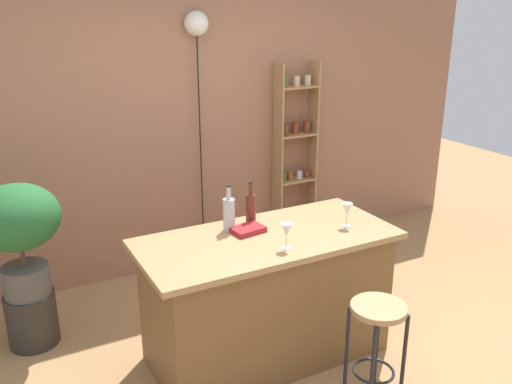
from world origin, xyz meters
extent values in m
plane|color=#A37A4C|center=(0.00, 0.00, 0.00)|extent=(12.00, 12.00, 0.00)
cube|color=#9E6B51|center=(0.00, 1.95, 1.40)|extent=(6.40, 0.10, 2.80)
cube|color=brown|center=(0.00, 0.30, 0.42)|extent=(1.55, 0.71, 0.85)
cube|color=#A87F51|center=(0.00, 0.30, 0.87)|extent=(1.68, 0.77, 0.04)
cylinder|color=black|center=(0.22, -0.54, 0.31)|extent=(0.02, 0.02, 0.63)
cylinder|color=black|center=(0.45, -0.54, 0.31)|extent=(0.02, 0.02, 0.63)
cylinder|color=black|center=(0.22, -0.30, 0.31)|extent=(0.02, 0.02, 0.63)
cylinder|color=black|center=(0.45, -0.30, 0.31)|extent=(0.02, 0.02, 0.63)
torus|color=black|center=(0.33, -0.42, 0.21)|extent=(0.25, 0.25, 0.02)
cylinder|color=tan|center=(0.33, -0.42, 0.64)|extent=(0.33, 0.33, 0.03)
cube|color=#A87F51|center=(0.95, 1.79, 0.90)|extent=(0.02, 0.18, 1.81)
cube|color=#A87F51|center=(1.34, 1.79, 0.90)|extent=(0.02, 0.18, 1.81)
cube|color=#A87F51|center=(1.15, 1.79, 0.23)|extent=(0.37, 0.18, 0.02)
cylinder|color=silver|center=(1.00, 1.79, 0.27)|extent=(0.06, 0.06, 0.08)
cylinder|color=#AD7A38|center=(1.10, 1.80, 0.27)|extent=(0.06, 0.06, 0.08)
cylinder|color=#994C23|center=(1.20, 1.79, 0.27)|extent=(0.06, 0.06, 0.08)
cylinder|color=brown|center=(1.28, 1.78, 0.27)|extent=(0.06, 0.06, 0.08)
cube|color=#A87F51|center=(1.15, 1.79, 0.68)|extent=(0.37, 0.18, 0.02)
cylinder|color=#4C7033|center=(1.02, 1.80, 0.72)|extent=(0.06, 0.06, 0.07)
cylinder|color=#994C23|center=(1.10, 1.80, 0.72)|extent=(0.06, 0.06, 0.07)
cylinder|color=silver|center=(1.20, 1.80, 0.72)|extent=(0.06, 0.06, 0.07)
cylinder|color=brown|center=(1.28, 1.79, 0.72)|extent=(0.06, 0.06, 0.07)
cube|color=#A87F51|center=(1.15, 1.79, 1.13)|extent=(0.37, 0.18, 0.02)
cylinder|color=brown|center=(1.02, 1.79, 1.20)|extent=(0.07, 0.07, 0.11)
cylinder|color=brown|center=(1.14, 1.80, 1.20)|extent=(0.07, 0.07, 0.11)
cylinder|color=brown|center=(1.27, 1.80, 1.20)|extent=(0.07, 0.07, 0.11)
cube|color=#A87F51|center=(1.15, 1.79, 1.58)|extent=(0.37, 0.18, 0.02)
cylinder|color=#4C7033|center=(1.02, 1.79, 1.64)|extent=(0.06, 0.06, 0.09)
cylinder|color=beige|center=(1.14, 1.78, 1.64)|extent=(0.06, 0.06, 0.09)
cylinder|color=beige|center=(1.26, 1.79, 1.64)|extent=(0.06, 0.06, 0.09)
cylinder|color=#2D2823|center=(-1.40, 1.20, 0.20)|extent=(0.35, 0.35, 0.39)
cylinder|color=#514C47|center=(-1.40, 1.20, 0.50)|extent=(0.31, 0.31, 0.22)
cylinder|color=brown|center=(-1.40, 1.20, 0.69)|extent=(0.03, 0.03, 0.16)
ellipsoid|color=#23602D|center=(-1.40, 1.20, 0.97)|extent=(0.57, 0.51, 0.45)
cylinder|color=#B2B2B7|center=(-0.18, 0.50, 1.00)|extent=(0.08, 0.08, 0.22)
cylinder|color=#B2B2B7|center=(-0.18, 0.50, 1.15)|extent=(0.03, 0.03, 0.09)
cylinder|color=black|center=(-0.18, 0.50, 1.20)|extent=(0.03, 0.03, 0.01)
cylinder|color=#5B2319|center=(0.01, 0.55, 0.99)|extent=(0.07, 0.07, 0.21)
cylinder|color=#5B2319|center=(0.01, 0.55, 1.13)|extent=(0.03, 0.03, 0.08)
cylinder|color=black|center=(0.01, 0.55, 1.18)|extent=(0.03, 0.03, 0.01)
cylinder|color=silver|center=(0.01, 0.08, 0.89)|extent=(0.06, 0.06, 0.00)
cylinder|color=silver|center=(0.01, 0.08, 0.93)|extent=(0.01, 0.01, 0.07)
cone|color=silver|center=(0.01, 0.08, 1.01)|extent=(0.07, 0.07, 0.08)
cylinder|color=silver|center=(0.55, 0.20, 0.89)|extent=(0.06, 0.06, 0.00)
cylinder|color=silver|center=(0.55, 0.20, 0.93)|extent=(0.01, 0.01, 0.07)
cone|color=silver|center=(0.55, 0.20, 1.01)|extent=(0.07, 0.07, 0.08)
cube|color=maroon|center=(-0.08, 0.42, 0.91)|extent=(0.23, 0.18, 0.03)
cylinder|color=black|center=(0.19, 1.84, 1.08)|extent=(0.01, 0.01, 2.16)
sphere|color=white|center=(0.19, 1.84, 2.16)|extent=(0.20, 0.20, 0.20)
camera|label=1|loc=(-1.59, -2.52, 2.30)|focal=38.32mm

